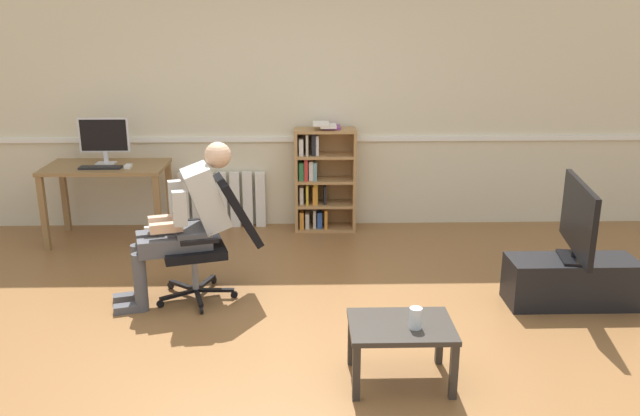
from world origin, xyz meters
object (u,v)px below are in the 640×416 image
(computer_mouse, at_px, (128,166))
(coffee_table, at_px, (401,333))
(imac_monitor, at_px, (104,137))
(drinking_glass, at_px, (416,318))
(computer_desk, at_px, (107,177))
(keyboard, at_px, (100,167))
(radiator, at_px, (223,200))
(office_chair, at_px, (214,234))
(spare_remote, at_px, (414,323))
(tv_screen, at_px, (578,220))
(tv_stand, at_px, (571,282))
(bookshelf, at_px, (321,179))
(person_seated, at_px, (187,219))

(computer_mouse, xyz_separation_m, coffee_table, (2.24, -2.53, -0.45))
(imac_monitor, height_order, drinking_glass, imac_monitor)
(computer_desk, height_order, keyboard, keyboard)
(radiator, relative_size, office_chair, 0.94)
(radiator, bearing_deg, coffee_table, -64.85)
(radiator, xyz_separation_m, office_chair, (0.15, -1.76, 0.23))
(radiator, bearing_deg, office_chair, -85.08)
(spare_remote, bearing_deg, keyboard, -39.95)
(computer_mouse, bearing_deg, drinking_glass, -48.20)
(tv_screen, bearing_deg, office_chair, 94.88)
(office_chair, relative_size, tv_stand, 0.99)
(imac_monitor, bearing_deg, coffee_table, -47.52)
(radiator, bearing_deg, computer_mouse, -147.77)
(computer_desk, relative_size, keyboard, 2.96)
(bookshelf, bearing_deg, radiator, 174.29)
(imac_monitor, height_order, tv_stand, imac_monitor)
(bookshelf, xyz_separation_m, coffee_table, (0.40, -2.94, -0.21))
(spare_remote, bearing_deg, tv_screen, -138.04)
(coffee_table, relative_size, drinking_glass, 4.87)
(office_chair, bearing_deg, imac_monitor, -156.04)
(bookshelf, xyz_separation_m, tv_screen, (1.87, -1.89, 0.15))
(imac_monitor, bearing_deg, radiator, 16.28)
(computer_desk, relative_size, person_seated, 0.93)
(bookshelf, height_order, spare_remote, bookshelf)
(office_chair, relative_size, person_seated, 0.77)
(computer_desk, height_order, imac_monitor, imac_monitor)
(drinking_glass, bearing_deg, radiator, 115.90)
(office_chair, distance_m, spare_remote, 1.88)
(imac_monitor, relative_size, tv_screen, 0.53)
(drinking_glass, distance_m, spare_remote, 0.07)
(tv_screen, relative_size, spare_remote, 6.02)
(office_chair, distance_m, coffee_table, 1.82)
(bookshelf, bearing_deg, computer_mouse, -167.47)
(radiator, bearing_deg, tv_screen, -34.50)
(tv_stand, bearing_deg, computer_mouse, 158.21)
(keyboard, relative_size, tv_stand, 0.40)
(office_chair, height_order, tv_stand, office_chair)
(computer_mouse, distance_m, tv_stand, 4.03)
(office_chair, relative_size, tv_screen, 1.06)
(keyboard, height_order, person_seated, person_seated)
(computer_desk, bearing_deg, tv_stand, -22.05)
(bookshelf, bearing_deg, spare_remote, -80.83)
(tv_stand, relative_size, spare_remote, 6.47)
(keyboard, distance_m, radiator, 1.28)
(tv_stand, distance_m, tv_screen, 0.50)
(tv_screen, relative_size, drinking_glass, 7.06)
(coffee_table, distance_m, drinking_glass, 0.15)
(computer_mouse, height_order, drinking_glass, computer_mouse)
(person_seated, bearing_deg, bookshelf, 131.91)
(bookshelf, relative_size, tv_stand, 1.16)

